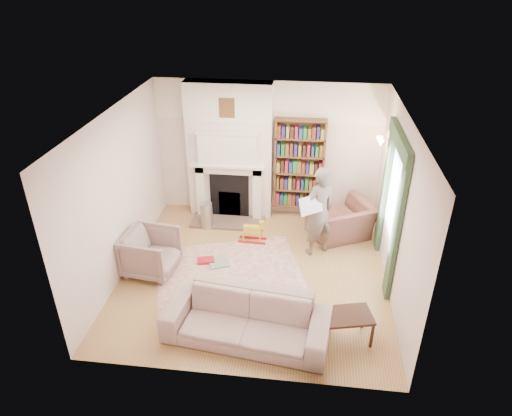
# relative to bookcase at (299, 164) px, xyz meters

# --- Properties ---
(floor) EXTENTS (4.50, 4.50, 0.00)m
(floor) POSITION_rel_bookcase_xyz_m (-0.65, -2.12, -1.18)
(floor) COLOR olive
(floor) RESTS_ON ground
(ceiling) EXTENTS (4.50, 4.50, 0.00)m
(ceiling) POSITION_rel_bookcase_xyz_m (-0.65, -2.12, 1.62)
(ceiling) COLOR white
(ceiling) RESTS_ON wall_back
(wall_back) EXTENTS (4.50, 0.00, 4.50)m
(wall_back) POSITION_rel_bookcase_xyz_m (-0.65, 0.13, 0.22)
(wall_back) COLOR silver
(wall_back) RESTS_ON floor
(wall_front) EXTENTS (4.50, 0.00, 4.50)m
(wall_front) POSITION_rel_bookcase_xyz_m (-0.65, -4.37, 0.22)
(wall_front) COLOR silver
(wall_front) RESTS_ON floor
(wall_left) EXTENTS (0.00, 4.50, 4.50)m
(wall_left) POSITION_rel_bookcase_xyz_m (-2.90, -2.12, 0.22)
(wall_left) COLOR silver
(wall_left) RESTS_ON floor
(wall_right) EXTENTS (0.00, 4.50, 4.50)m
(wall_right) POSITION_rel_bookcase_xyz_m (1.60, -2.12, 0.22)
(wall_right) COLOR silver
(wall_right) RESTS_ON floor
(fireplace) EXTENTS (1.70, 0.58, 2.80)m
(fireplace) POSITION_rel_bookcase_xyz_m (-1.40, -0.07, 0.21)
(fireplace) COLOR silver
(fireplace) RESTS_ON floor
(bookcase) EXTENTS (1.00, 0.24, 1.85)m
(bookcase) POSITION_rel_bookcase_xyz_m (0.00, 0.00, 0.00)
(bookcase) COLOR brown
(bookcase) RESTS_ON floor
(window) EXTENTS (0.02, 0.90, 1.30)m
(window) POSITION_rel_bookcase_xyz_m (1.58, -1.72, 0.27)
(window) COLOR silver
(window) RESTS_ON wall_right
(curtain_left) EXTENTS (0.07, 0.32, 2.40)m
(curtain_left) POSITION_rel_bookcase_xyz_m (1.55, -2.42, 0.02)
(curtain_left) COLOR #2B432B
(curtain_left) RESTS_ON floor
(curtain_right) EXTENTS (0.07, 0.32, 2.40)m
(curtain_right) POSITION_rel_bookcase_xyz_m (1.55, -1.02, 0.02)
(curtain_right) COLOR #2B432B
(curtain_right) RESTS_ON floor
(pelmet) EXTENTS (0.09, 1.70, 0.24)m
(pelmet) POSITION_rel_bookcase_xyz_m (1.54, -1.72, 1.20)
(pelmet) COLOR #2B432B
(pelmet) RESTS_ON wall_right
(wall_sconce) EXTENTS (0.20, 0.24, 0.24)m
(wall_sconce) POSITION_rel_bookcase_xyz_m (1.38, -0.62, 0.72)
(wall_sconce) COLOR gold
(wall_sconce) RESTS_ON wall_right
(rug) EXTENTS (2.93, 2.56, 0.01)m
(rug) POSITION_rel_bookcase_xyz_m (-1.09, -2.16, -1.17)
(rug) COLOR beige
(rug) RESTS_ON floor
(armchair_reading) EXTENTS (1.42, 1.36, 0.72)m
(armchair_reading) POSITION_rel_bookcase_xyz_m (0.86, -0.73, -0.82)
(armchair_reading) COLOR #52312C
(armchair_reading) RESTS_ON floor
(armchair_left) EXTENTS (0.94, 0.92, 0.77)m
(armchair_left) POSITION_rel_bookcase_xyz_m (-2.42, -2.28, -0.79)
(armchair_left) COLOR #A59988
(armchair_left) RESTS_ON floor
(sofa) EXTENTS (2.43, 1.20, 0.68)m
(sofa) POSITION_rel_bookcase_xyz_m (-0.57, -3.66, -0.83)
(sofa) COLOR #B5A795
(sofa) RESTS_ON floor
(man_reading) EXTENTS (0.75, 0.70, 1.71)m
(man_reading) POSITION_rel_bookcase_xyz_m (0.41, -1.33, -0.32)
(man_reading) COLOR #61564D
(man_reading) RESTS_ON floor
(newspaper) EXTENTS (0.43, 0.37, 0.30)m
(newspaper) POSITION_rel_bookcase_xyz_m (0.26, -1.53, -0.09)
(newspaper) COLOR silver
(newspaper) RESTS_ON man_reading
(coffee_table) EXTENTS (0.79, 0.60, 0.45)m
(coffee_table) POSITION_rel_bookcase_xyz_m (0.83, -3.52, -0.95)
(coffee_table) COLOR #381C13
(coffee_table) RESTS_ON floor
(paraffin_heater) EXTENTS (0.30, 0.30, 0.55)m
(paraffin_heater) POSITION_rel_bookcase_xyz_m (-1.79, -0.73, -0.90)
(paraffin_heater) COLOR #9FA0A6
(paraffin_heater) RESTS_ON floor
(rocking_horse) EXTENTS (0.54, 0.24, 0.47)m
(rocking_horse) POSITION_rel_bookcase_xyz_m (-0.81, -1.14, -0.94)
(rocking_horse) COLOR gold
(rocking_horse) RESTS_ON rug
(board_game) EXTENTS (0.46, 0.46, 0.03)m
(board_game) POSITION_rel_bookcase_xyz_m (-1.32, -1.93, -1.15)
(board_game) COLOR gold
(board_game) RESTS_ON rug
(game_box_lid) EXTENTS (0.34, 0.27, 0.05)m
(game_box_lid) POSITION_rel_bookcase_xyz_m (-1.56, -1.92, -1.14)
(game_box_lid) COLOR #A81322
(game_box_lid) RESTS_ON rug
(comic_annuals) EXTENTS (0.56, 0.36, 0.02)m
(comic_annuals) POSITION_rel_bookcase_xyz_m (-0.44, -2.57, -1.16)
(comic_annuals) COLOR red
(comic_annuals) RESTS_ON rug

